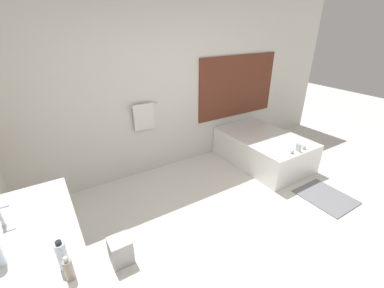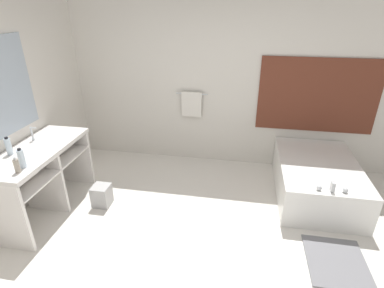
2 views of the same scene
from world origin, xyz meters
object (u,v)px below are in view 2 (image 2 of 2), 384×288
object	(u,v)px
soap_dispenser	(17,166)
water_bottle_1	(22,159)
waste_bin	(102,195)
bathtub	(316,177)
water_bottle_2	(9,146)

from	to	relation	value
soap_dispenser	water_bottle_1	bearing A→B (deg)	99.51
water_bottle_1	waste_bin	bearing A→B (deg)	53.44
bathtub	waste_bin	distance (m)	2.91
bathtub	soap_dispenser	size ratio (longest dim) A/B	8.82
water_bottle_2	soap_dispenser	distance (m)	0.50
water_bottle_2	waste_bin	bearing A→B (deg)	25.73
water_bottle_1	soap_dispenser	distance (m)	0.11
water_bottle_1	waste_bin	distance (m)	1.15
soap_dispenser	waste_bin	size ratio (longest dim) A/B	0.62
bathtub	water_bottle_1	bearing A→B (deg)	-157.26
water_bottle_2	waste_bin	size ratio (longest dim) A/B	0.75
soap_dispenser	waste_bin	world-z (taller)	soap_dispenser
water_bottle_2	waste_bin	xyz separation A→B (m)	(0.82, 0.39, -0.84)
soap_dispenser	water_bottle_2	bearing A→B (deg)	136.86
bathtub	water_bottle_1	distance (m)	3.63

